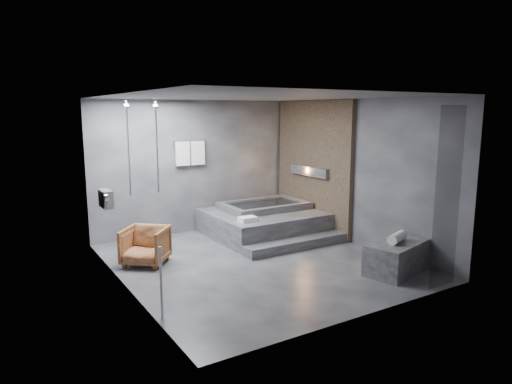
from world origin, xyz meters
TOP-DOWN VIEW (x-y plane):
  - room at (0.40, 0.24)m, footprint 5.00×5.04m
  - tub_deck at (1.05, 1.45)m, footprint 2.20×2.00m
  - tub_step at (1.05, 0.27)m, footprint 2.20×0.36m
  - concrete_bench at (1.64, -1.61)m, footprint 1.23×0.87m
  - driftwood_chair at (-1.67, 0.90)m, footprint 0.98×0.98m
  - rolled_towel at (1.63, -1.61)m, footprint 0.47×0.30m
  - deck_towel at (0.32, 0.86)m, footprint 0.33×0.24m

SIDE VIEW (x-z plane):
  - tub_step at x=1.05m, z-range 0.00..0.18m
  - concrete_bench at x=1.64m, z-range 0.00..0.50m
  - tub_deck at x=1.05m, z-range 0.00..0.50m
  - driftwood_chair at x=-1.67m, z-range 0.00..0.64m
  - deck_towel at x=0.32m, z-range 0.50..0.59m
  - rolled_towel at x=1.63m, z-range 0.50..0.66m
  - room at x=0.40m, z-range 0.32..3.14m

